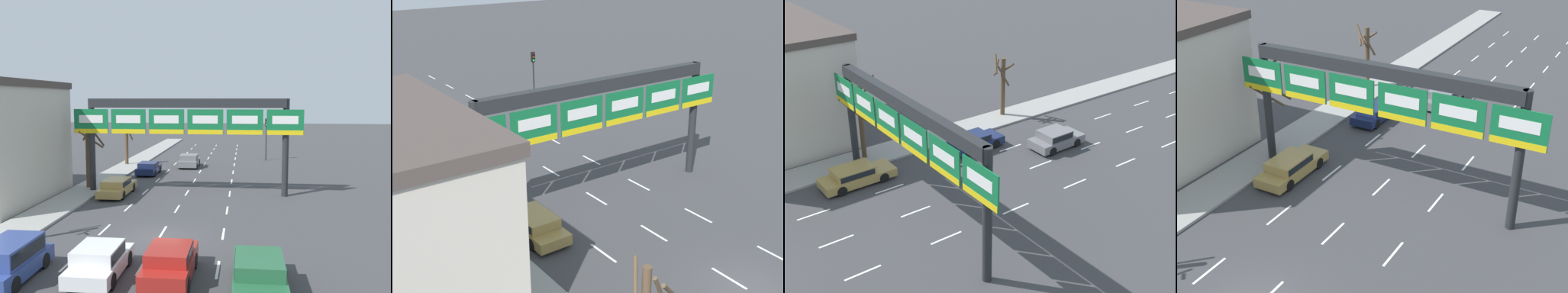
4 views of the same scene
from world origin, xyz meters
TOP-DOWN VIEW (x-y plane):
  - ground_plane at (0.00, 0.00)m, footprint 220.00×220.00m
  - lane_dashes at (-0.00, 13.50)m, footprint 6.72×67.00m
  - sign_gantry at (0.00, 10.62)m, footprint 17.29×0.70m
  - car_grey at (-1.46, 23.74)m, footprint 1.99×4.05m
  - car_navy at (-4.77, 18.85)m, footprint 1.83×4.02m
  - car_gold at (-5.14, 9.59)m, footprint 1.86×4.86m
  - traffic_light_near_gantry at (6.93, 29.77)m, footprint 0.30×0.35m
  - tree_bare_third at (-8.02, 11.60)m, footprint 2.42×2.45m

SIDE VIEW (x-z plane):
  - ground_plane at x=0.00m, z-range 0.00..0.00m
  - lane_dashes at x=0.00m, z-range 0.00..0.01m
  - car_navy at x=-4.77m, z-range 0.05..1.25m
  - car_gold at x=-5.14m, z-range 0.05..1.33m
  - car_grey at x=-1.46m, z-range 0.05..1.42m
  - tree_bare_third at x=-8.02m, z-range 0.17..6.20m
  - traffic_light_near_gantry at x=6.93m, z-range 1.05..6.01m
  - sign_gantry at x=0.00m, z-range 2.10..9.37m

